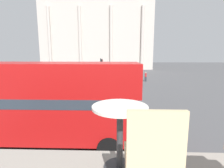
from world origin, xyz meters
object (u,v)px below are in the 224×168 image
traffic_light_far (101,68)px  pedestrian_grey (52,104)px  cafe_chair_0 (152,156)px  traffic_light_mid (103,75)px  plaza_building_left (98,35)px  traffic_light_near (87,88)px  cafe_dining_table (120,123)px  double_decker_bus (23,100)px  pedestrian_yellow (44,92)px  pedestrian_red (146,76)px

traffic_light_far → pedestrian_grey: bearing=-100.4°
cafe_chair_0 → pedestrian_grey: cafe_chair_0 is taller
cafe_chair_0 → traffic_light_mid: 17.05m
plaza_building_left → traffic_light_near: (4.43, -48.95, -8.73)m
plaza_building_left → traffic_light_far: bearing=-83.3°
cafe_dining_table → pedestrian_grey: (-4.84, 10.47, -2.88)m
double_decker_bus → pedestrian_yellow: (-2.62, 8.50, -1.40)m
traffic_light_far → pedestrian_grey: (-2.42, -13.15, -1.61)m
traffic_light_mid → pedestrian_yellow: 6.15m
cafe_dining_table → plaza_building_left: size_ratio=0.02×
traffic_light_near → traffic_light_far: (-0.24, 13.44, 0.30)m
traffic_light_near → pedestrian_yellow: bearing=137.0°
cafe_dining_table → cafe_chair_0: size_ratio=0.80×
double_decker_bus → pedestrian_grey: (-0.11, 3.97, -1.34)m
cafe_chair_0 → pedestrian_yellow: (-7.59, 15.58, -2.92)m
double_decker_bus → pedestrian_grey: double_decker_bus is taller
pedestrian_grey → cafe_chair_0: bearing=-154.1°
cafe_chair_0 → pedestrian_red: size_ratio=0.56×
cafe_dining_table → pedestrian_grey: cafe_dining_table is taller
cafe_chair_0 → pedestrian_red: cafe_chair_0 is taller
traffic_light_far → pedestrian_red: traffic_light_far is taller
plaza_building_left → pedestrian_yellow: 45.27m
traffic_light_mid → pedestrian_yellow: size_ratio=2.22×
plaza_building_left → pedestrian_red: size_ratio=21.44×
pedestrian_red → double_decker_bus: bearing=-74.9°
traffic_light_far → pedestrian_grey: size_ratio=2.28×
plaza_building_left → cafe_chair_0: bearing=-83.5°
cafe_dining_table → pedestrian_grey: 11.89m
pedestrian_yellow → plaza_building_left: bearing=163.5°
pedestrian_red → pedestrian_grey: pedestrian_grey is taller
cafe_dining_table → plaza_building_left: plaza_building_left is taller
double_decker_bus → pedestrian_yellow: bearing=111.9°
pedestrian_red → pedestrian_yellow: (-12.17, -13.20, 0.03)m
pedestrian_red → traffic_light_mid: bearing=-79.3°
cafe_dining_table → traffic_light_far: size_ratio=0.18×
traffic_light_mid → pedestrian_yellow: bearing=-167.2°
double_decker_bus → cafe_dining_table: (4.73, -6.50, 1.54)m
traffic_light_mid → pedestrian_red: traffic_light_mid is taller
double_decker_bus → traffic_light_mid: (3.20, 9.83, 0.08)m
cafe_chair_0 → plaza_building_left: plaza_building_left is taller
cafe_dining_table → plaza_building_left: bearing=96.4°
cafe_chair_0 → plaza_building_left: (-6.84, 59.70, 7.18)m
cafe_chair_0 → traffic_light_far: (-2.65, 24.20, -1.25)m
cafe_dining_table → cafe_chair_0: bearing=-67.8°
double_decker_bus → traffic_light_near: (2.56, 3.68, -0.04)m
pedestrian_yellow → double_decker_bus: bearing=1.7°
cafe_chair_0 → pedestrian_grey: size_ratio=0.51×
traffic_light_near → plaza_building_left: bearing=95.2°
pedestrian_grey → pedestrian_yellow: pedestrian_grey is taller
traffic_light_mid → traffic_light_far: (-0.88, 7.30, 0.19)m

